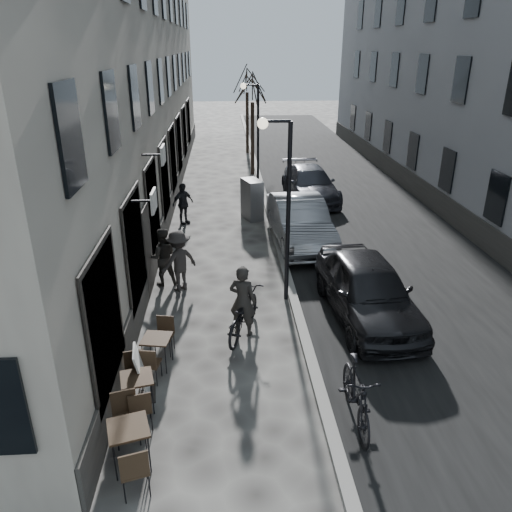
{
  "coord_description": "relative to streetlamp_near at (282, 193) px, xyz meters",
  "views": [
    {
      "loc": [
        -1.68,
        -6.68,
        6.77
      ],
      "look_at": [
        -0.93,
        4.97,
        1.8
      ],
      "focal_mm": 35.0,
      "sensor_mm": 36.0,
      "label": 1
    }
  ],
  "objects": [
    {
      "name": "bistro_set_a",
      "position": [
        -3.24,
        -5.96,
        -2.66
      ],
      "size": [
        0.89,
        1.71,
        0.98
      ],
      "rotation": [
        0.0,
        0.0,
        0.28
      ],
      "color": "black",
      "rests_on": "ground"
    },
    {
      "name": "pedestrian_mid",
      "position": [
        -2.92,
        0.8,
        -2.23
      ],
      "size": [
        1.37,
        1.28,
        1.85
      ],
      "primitive_type": "imported",
      "rotation": [
        0.0,
        0.0,
        3.8
      ],
      "color": "#2D2927",
      "rests_on": "ground"
    },
    {
      "name": "bistro_set_b",
      "position": [
        -3.33,
        -4.49,
        -2.7
      ],
      "size": [
        0.75,
        1.57,
        0.89
      ],
      "rotation": [
        0.0,
        0.0,
        0.23
      ],
      "color": "black",
      "rests_on": "ground"
    },
    {
      "name": "kerb",
      "position": [
        0.37,
        10.0,
        -3.1
      ],
      "size": [
        0.25,
        60.0,
        0.12
      ],
      "primitive_type": "cube",
      "color": "gray",
      "rests_on": "ground"
    },
    {
      "name": "tree_near",
      "position": [
        0.07,
        15.0,
        1.5
      ],
      "size": [
        2.4,
        2.4,
        5.7
      ],
      "color": "black",
      "rests_on": "ground"
    },
    {
      "name": "car_mid",
      "position": [
        1.17,
        4.31,
        -2.32
      ],
      "size": [
        2.09,
        5.19,
        1.68
      ],
      "primitive_type": "imported",
      "rotation": [
        0.0,
        0.0,
        0.06
      ],
      "color": "gray",
      "rests_on": "ground"
    },
    {
      "name": "car_near",
      "position": [
        2.18,
        -1.15,
        -2.34
      ],
      "size": [
        2.26,
        4.94,
        1.64
      ],
      "primitive_type": "imported",
      "rotation": [
        0.0,
        0.0,
        0.07
      ],
      "color": "black",
      "rests_on": "ground"
    },
    {
      "name": "road",
      "position": [
        4.02,
        10.0,
        -3.16
      ],
      "size": [
        7.3,
        60.0,
        0.0
      ],
      "primitive_type": "cube",
      "color": "black",
      "rests_on": "ground"
    },
    {
      "name": "building_right",
      "position": [
        9.67,
        10.5,
        4.84
      ],
      "size": [
        4.0,
        35.0,
        16.0
      ],
      "primitive_type": "cube",
      "color": "gray",
      "rests_on": "ground"
    },
    {
      "name": "ground",
      "position": [
        0.17,
        -6.0,
        -3.16
      ],
      "size": [
        120.0,
        120.0,
        0.0
      ],
      "primitive_type": "plane",
      "color": "#32302E",
      "rests_on": "ground"
    },
    {
      "name": "car_far",
      "position": [
        2.47,
        9.9,
        -2.42
      ],
      "size": [
        2.4,
        5.22,
        1.48
      ],
      "primitive_type": "imported",
      "rotation": [
        0.0,
        0.0,
        0.06
      ],
      "color": "#35363E",
      "rests_on": "ground"
    },
    {
      "name": "utility_cabinet",
      "position": [
        -0.39,
        7.27,
        -2.33
      ],
      "size": [
        0.95,
        1.24,
        1.65
      ],
      "primitive_type": "cube",
      "rotation": [
        0.0,
        0.0,
        0.35
      ],
      "color": "#5A5A5C",
      "rests_on": "ground"
    },
    {
      "name": "building_left",
      "position": [
        -5.83,
        10.5,
        4.84
      ],
      "size": [
        4.0,
        35.0,
        16.0
      ],
      "primitive_type": "cube",
      "color": "gray",
      "rests_on": "ground"
    },
    {
      "name": "pedestrian_far",
      "position": [
        -3.22,
        6.79,
        -2.32
      ],
      "size": [
        1.02,
        0.95,
        1.69
      ],
      "primitive_type": "imported",
      "rotation": [
        0.0,
        0.0,
        0.7
      ],
      "color": "black",
      "rests_on": "ground"
    },
    {
      "name": "tree_far",
      "position": [
        0.07,
        21.0,
        1.5
      ],
      "size": [
        2.4,
        2.4,
        5.7
      ],
      "color": "black",
      "rests_on": "ground"
    },
    {
      "name": "streetlamp_far",
      "position": [
        0.0,
        12.0,
        0.0
      ],
      "size": [
        0.9,
        0.28,
        5.09
      ],
      "color": "black",
      "rests_on": "ground"
    },
    {
      "name": "moped",
      "position": [
        0.89,
        -5.12,
        -2.53
      ],
      "size": [
        0.63,
        2.12,
        1.27
      ],
      "primitive_type": "imported",
      "rotation": [
        0.0,
        0.0,
        -0.02
      ],
      "color": "black",
      "rests_on": "ground"
    },
    {
      "name": "sign_board",
      "position": [
        -3.29,
        -4.06,
        -2.71
      ],
      "size": [
        0.45,
        0.68,
        1.11
      ],
      "rotation": [
        0.0,
        0.0,
        0.13
      ],
      "color": "black",
      "rests_on": "ground"
    },
    {
      "name": "cyclist_rider",
      "position": [
        -1.14,
        -1.78,
        -2.23
      ],
      "size": [
        0.79,
        0.65,
        1.86
      ],
      "primitive_type": "imported",
      "rotation": [
        0.0,
        0.0,
        2.79
      ],
      "color": "#272522",
      "rests_on": "ground"
    },
    {
      "name": "bicycle",
      "position": [
        -1.14,
        -1.78,
        -2.59
      ],
      "size": [
        1.45,
        2.29,
        1.14
      ],
      "primitive_type": "imported",
      "rotation": [
        0.0,
        0.0,
        2.79
      ],
      "color": "black",
      "rests_on": "ground"
    },
    {
      "name": "streetlamp_near",
      "position": [
        0.0,
        0.0,
        0.0
      ],
      "size": [
        0.9,
        0.28,
        5.09
      ],
      "color": "black",
      "rests_on": "ground"
    },
    {
      "name": "bistro_set_c",
      "position": [
        -3.12,
        -3.07,
        -2.7
      ],
      "size": [
        0.71,
        1.55,
        0.89
      ],
      "rotation": [
        0.0,
        0.0,
        -0.17
      ],
      "color": "black",
      "rests_on": "ground"
    },
    {
      "name": "pedestrian_near",
      "position": [
        -3.43,
        1.21,
        -2.27
      ],
      "size": [
        0.96,
        0.8,
        1.78
      ],
      "primitive_type": "imported",
      "rotation": [
        0.0,
        0.0,
        3.29
      ],
      "color": "black",
      "rests_on": "ground"
    }
  ]
}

